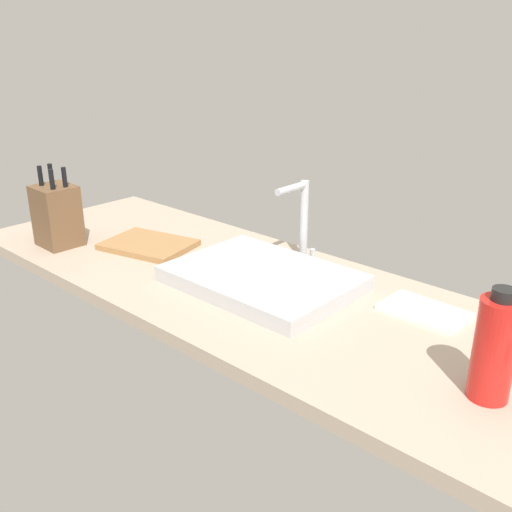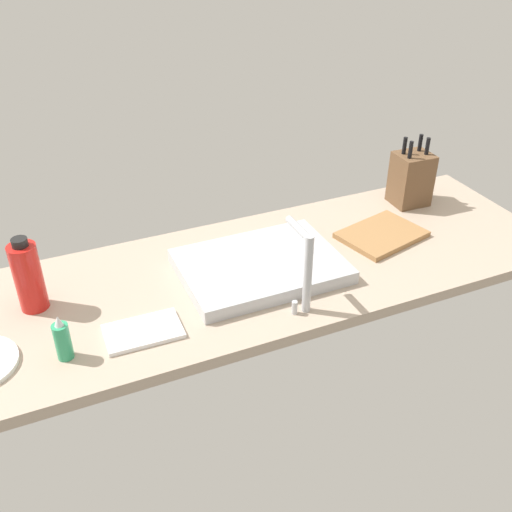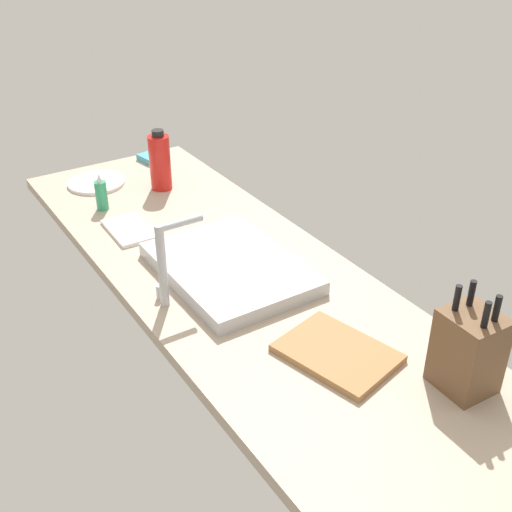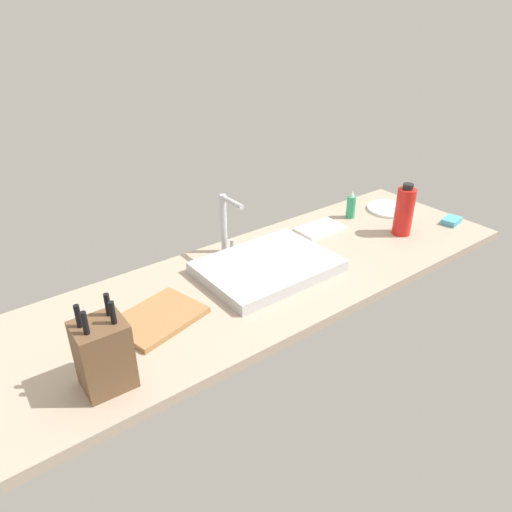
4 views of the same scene
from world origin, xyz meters
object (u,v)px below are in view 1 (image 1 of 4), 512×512
(sink_basin, at_px, (262,278))
(faucet, at_px, (301,215))
(cutting_board, at_px, (149,245))
(knife_block, at_px, (57,215))
(water_bottle, at_px, (495,348))
(dish_towel, at_px, (424,311))

(sink_basin, distance_m, faucet, 0.24)
(sink_basin, distance_m, cutting_board, 0.45)
(knife_block, height_order, water_bottle, knife_block)
(sink_basin, bearing_deg, dish_towel, 19.13)
(dish_towel, bearing_deg, cutting_board, -169.02)
(cutting_board, height_order, water_bottle, water_bottle)
(cutting_board, distance_m, water_bottle, 1.10)
(dish_towel, bearing_deg, faucet, 170.90)
(faucet, bearing_deg, sink_basin, -80.19)
(cutting_board, relative_size, water_bottle, 1.20)
(sink_basin, height_order, cutting_board, sink_basin)
(cutting_board, bearing_deg, knife_block, -143.18)
(faucet, height_order, knife_block, knife_block)
(knife_block, bearing_deg, cutting_board, 38.77)
(knife_block, distance_m, water_bottle, 1.32)
(sink_basin, height_order, dish_towel, sink_basin)
(water_bottle, bearing_deg, knife_block, -175.50)
(sink_basin, bearing_deg, water_bottle, -8.29)
(knife_block, distance_m, dish_towel, 1.13)
(sink_basin, height_order, knife_block, knife_block)
(faucet, xyz_separation_m, knife_block, (-0.64, -0.40, -0.04))
(knife_block, relative_size, water_bottle, 1.14)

